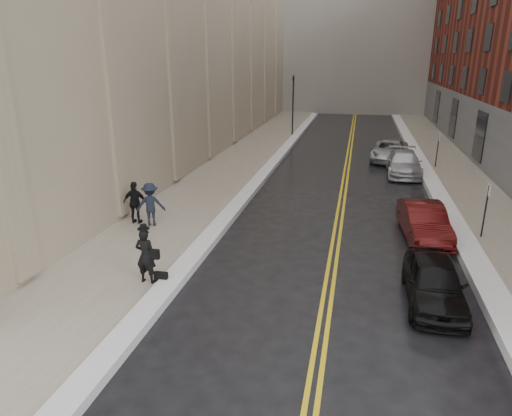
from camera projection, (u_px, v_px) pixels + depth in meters
The scene contains 17 objects.
ground at pixel (223, 331), 11.69m from camera, with size 160.00×160.00×0.00m, color black.
sidewalk_left at pixel (227, 172), 27.41m from camera, with size 4.00×64.00×0.15m, color gray.
sidewalk_right at pixel (467, 185), 24.61m from camera, with size 3.00×64.00×0.15m, color gray.
lane_stripe_a at pixel (343, 180), 26.01m from camera, with size 0.12×64.00×0.01m, color gold.
lane_stripe_b at pixel (347, 180), 25.96m from camera, with size 0.12×64.00×0.01m, color gold.
snow_ridge_left at pixel (264, 173), 26.92m from camera, with size 0.70×60.80×0.26m, color white.
snow_ridge_right at pixel (431, 182), 24.97m from camera, with size 0.85×60.80×0.30m, color white.
traffic_signal at pixel (293, 101), 39.04m from camera, with size 0.18×0.15×5.20m.
parking_sign_near at pixel (486, 207), 17.03m from camera, with size 0.06×0.35×2.23m.
parking_sign_far at pixel (438, 148), 28.14m from camera, with size 0.06×0.35×2.23m.
car_black at pixel (434, 282), 12.84m from camera, with size 1.54×3.83×1.30m, color black.
car_maroon at pixel (424, 221), 17.48m from camera, with size 1.42×4.09×1.35m, color #410C0B.
car_silver_near at pixel (404, 163), 27.07m from camera, with size 1.91×4.70×1.36m, color #ADB0B5.
car_silver_far at pixel (390, 151), 30.73m from camera, with size 2.21×4.79×1.33m, color #AAAEB2.
pedestrian_main at pixel (146, 256), 13.63m from camera, with size 0.63×0.41×1.73m, color black.
pedestrian_b at pixel (151, 204), 18.32m from camera, with size 1.15×0.66×1.78m, color black.
pedestrian_c at pixel (135, 203), 18.56m from camera, with size 1.03×0.43×1.76m, color black.
Camera 1 is at (3.05, -9.67, 6.67)m, focal length 32.00 mm.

